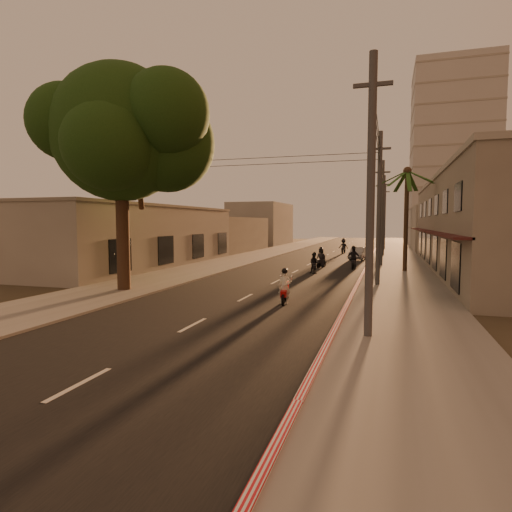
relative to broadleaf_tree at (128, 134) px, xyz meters
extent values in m
plane|color=#383023|center=(6.61, -2.14, -8.48)|extent=(160.00, 160.00, 0.00)
cube|color=black|center=(6.61, 17.86, -8.47)|extent=(10.00, 140.00, 0.02)
cube|color=slate|center=(14.11, 17.86, -8.42)|extent=(5.00, 140.00, 0.12)
cube|color=slate|center=(-0.89, 17.86, -8.42)|extent=(5.00, 140.00, 0.12)
cube|color=red|center=(11.71, 12.86, -8.38)|extent=(0.20, 60.00, 0.20)
cube|color=gray|center=(20.61, 15.86, -4.98)|extent=(8.00, 34.00, 7.00)
cube|color=#9C988D|center=(20.61, 15.86, -1.33)|extent=(8.20, 34.20, 0.30)
cube|color=#3B1817|center=(16.31, 15.86, -5.38)|extent=(0.80, 34.00, 0.12)
cube|color=#9C988D|center=(-7.39, 11.86, -5.98)|extent=(8.00, 24.00, 5.00)
cube|color=gray|center=(-7.39, 11.86, -3.38)|extent=(8.20, 24.20, 0.20)
cube|color=#B7B5B2|center=(22.61, 53.86, 5.52)|extent=(12.00, 12.00, 28.00)
cylinder|color=black|center=(-0.39, -0.14, -5.48)|extent=(0.70, 0.70, 6.00)
cylinder|color=black|center=(0.41, 0.26, -2.48)|extent=(1.22, 2.17, 3.04)
cylinder|color=black|center=(-0.99, -0.44, -2.28)|extent=(1.31, 1.49, 2.73)
sphere|color=black|center=(-0.39, -0.14, 0.02)|extent=(7.20, 7.20, 7.20)
sphere|color=black|center=(1.81, 0.86, -0.48)|extent=(5.20, 5.20, 5.20)
sphere|color=black|center=(-2.19, 0.66, -0.28)|extent=(4.80, 4.80, 4.80)
sphere|color=black|center=(0.21, -1.94, -0.88)|extent=(4.60, 4.60, 4.60)
sphere|color=black|center=(2.61, -0.64, 0.72)|extent=(4.40, 4.40, 4.40)
sphere|color=black|center=(-2.79, -1.34, 0.52)|extent=(4.00, 4.00, 4.00)
sphere|color=black|center=(0.81, 2.26, 1.12)|extent=(4.40, 4.40, 4.40)
cylinder|color=black|center=(14.61, 13.86, -4.68)|extent=(0.32, 0.32, 7.60)
sphere|color=black|center=(14.61, 13.86, -0.88)|extent=(0.60, 0.60, 0.60)
cylinder|color=#38383A|center=(12.81, -6.14, -3.98)|extent=(0.26, 0.26, 9.00)
cube|color=#38383A|center=(12.81, -6.14, -0.48)|extent=(1.20, 0.12, 0.12)
cylinder|color=#38383A|center=(12.81, 5.86, -3.98)|extent=(0.26, 0.26, 9.00)
cube|color=#38383A|center=(12.81, 5.86, -0.48)|extent=(1.20, 0.12, 0.12)
cylinder|color=#38383A|center=(12.81, 17.86, -3.98)|extent=(0.26, 0.26, 9.00)
cube|color=#38383A|center=(12.81, 17.86, -0.48)|extent=(1.20, 0.12, 0.12)
cylinder|color=#38383A|center=(12.81, 29.86, -3.98)|extent=(0.26, 0.26, 9.00)
cube|color=#38383A|center=(12.81, 29.86, -0.48)|extent=(1.20, 0.12, 0.12)
cylinder|color=#38383A|center=(12.81, 41.86, -3.98)|extent=(0.26, 0.26, 9.00)
cube|color=#38383A|center=(12.81, 41.86, -0.48)|extent=(1.20, 0.12, 0.12)
cube|color=#9C988D|center=(20.61, 42.86, -5.48)|extent=(8.00, 14.00, 6.00)
cube|color=#9C988D|center=(-7.39, 31.86, -6.28)|extent=(8.00, 14.00, 4.40)
cube|color=#9C988D|center=(-7.39, 49.86, -4.98)|extent=(8.00, 14.00, 7.00)
cylinder|color=black|center=(8.78, -0.42, -8.21)|extent=(0.15, 0.53, 0.53)
cylinder|color=black|center=(8.90, -1.59, -8.21)|extent=(0.15, 0.53, 0.53)
cube|color=#AE0D10|center=(8.85, -1.08, -7.96)|extent=(0.37, 1.06, 0.28)
cube|color=#AE0D10|center=(8.80, -0.61, -7.82)|extent=(0.29, 0.12, 0.57)
cylinder|color=silver|center=(8.79, -0.50, -7.49)|extent=(0.52, 0.09, 0.04)
imported|color=silver|center=(8.85, -1.08, -7.68)|extent=(0.65, 0.50, 1.58)
sphere|color=black|center=(8.85, -1.08, -6.94)|extent=(0.28, 0.28, 0.28)
sphere|color=silver|center=(8.52, -0.54, -7.25)|extent=(0.11, 0.11, 0.11)
sphere|color=silver|center=(9.05, -0.49, -7.25)|extent=(0.11, 0.11, 0.11)
cylinder|color=black|center=(8.10, 11.77, -8.22)|extent=(0.17, 0.51, 0.50)
cylinder|color=black|center=(8.27, 10.66, -8.22)|extent=(0.17, 0.51, 0.50)
cube|color=black|center=(8.19, 11.15, -7.98)|extent=(0.40, 1.02, 0.27)
cube|color=black|center=(8.12, 11.59, -7.84)|extent=(0.28, 0.13, 0.54)
cylinder|color=silver|center=(8.11, 11.70, -7.53)|extent=(0.50, 0.12, 0.04)
imported|color=black|center=(8.19, 11.15, -7.72)|extent=(0.91, 0.80, 1.51)
sphere|color=black|center=(8.19, 11.15, -7.01)|extent=(0.27, 0.27, 0.27)
cylinder|color=black|center=(10.69, 15.70, -8.18)|extent=(0.13, 0.60, 0.60)
cylinder|color=black|center=(10.74, 14.37, -8.18)|extent=(0.13, 0.60, 0.60)
cube|color=black|center=(10.72, 14.96, -7.89)|extent=(0.35, 1.19, 0.32)
cube|color=black|center=(10.70, 15.49, -7.73)|extent=(0.33, 0.12, 0.64)
cylinder|color=silver|center=(10.69, 15.62, -7.35)|extent=(0.59, 0.06, 0.04)
imported|color=black|center=(10.72, 14.96, -7.58)|extent=(1.09, 0.52, 1.80)
sphere|color=black|center=(10.72, 14.96, -6.73)|extent=(0.32, 0.32, 0.32)
cylinder|color=black|center=(8.22, 16.07, -8.20)|extent=(0.23, 0.56, 0.55)
cylinder|color=black|center=(7.92, 14.87, -8.20)|extent=(0.23, 0.56, 0.55)
cube|color=black|center=(8.05, 15.39, -7.93)|extent=(0.53, 1.12, 0.30)
cube|color=black|center=(8.17, 15.87, -7.78)|extent=(0.31, 0.17, 0.59)
cylinder|color=silver|center=(8.20, 15.99, -7.44)|extent=(0.54, 0.17, 0.04)
imported|color=black|center=(8.05, 15.39, -7.65)|extent=(1.06, 0.91, 1.66)
sphere|color=black|center=(8.05, 15.39, -6.87)|extent=(0.30, 0.30, 0.30)
cylinder|color=black|center=(8.24, 33.37, -8.18)|extent=(0.17, 0.60, 0.59)
cylinder|color=black|center=(8.10, 32.06, -8.18)|extent=(0.17, 0.60, 0.59)
cube|color=black|center=(8.16, 32.64, -7.90)|extent=(0.42, 1.18, 0.31)
cube|color=black|center=(8.22, 33.16, -7.74)|extent=(0.32, 0.14, 0.63)
cylinder|color=silver|center=(8.23, 33.28, -7.38)|extent=(0.58, 0.10, 0.04)
imported|color=black|center=(8.16, 32.64, -7.60)|extent=(1.28, 0.90, 1.76)
sphere|color=black|center=(8.16, 32.64, -6.76)|extent=(0.31, 0.31, 0.31)
imported|color=gray|center=(10.46, 24.34, -7.84)|extent=(2.05, 4.08, 1.26)
camera|label=1|loc=(13.37, -20.14, -4.73)|focal=30.00mm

